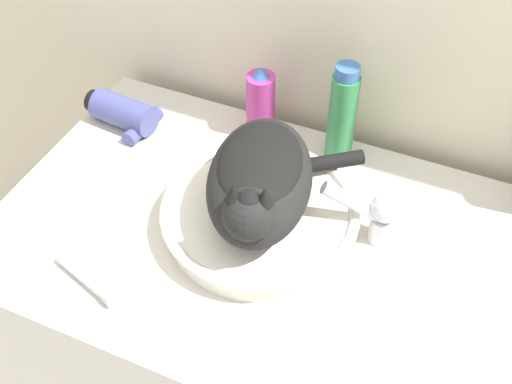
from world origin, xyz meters
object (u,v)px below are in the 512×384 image
faucet (378,214)px  spray_bottle_trigger (261,104)px  cat (260,179)px  shampoo_bottle_tall (342,114)px  hair_dryer (125,114)px  cream_tube (88,278)px

faucet → spray_bottle_trigger: spray_bottle_trigger is taller
cat → faucet: bearing=93.1°
cat → shampoo_bottle_tall: cat is taller
spray_bottle_trigger → shampoo_bottle_tall: (0.17, -0.00, 0.03)m
cat → hair_dryer: size_ratio=2.22×
hair_dryer → cat: bearing=163.0°
faucet → hair_dryer: (-0.57, 0.09, -0.03)m
faucet → hair_dryer: faucet is taller
shampoo_bottle_tall → hair_dryer: (-0.44, -0.09, -0.07)m
cat → shampoo_bottle_tall: 0.26m
spray_bottle_trigger → hair_dryer: 0.29m
spray_bottle_trigger → hair_dryer: (-0.27, -0.09, -0.04)m
faucet → spray_bottle_trigger: bearing=-48.1°
faucet → spray_bottle_trigger: size_ratio=0.86×
cat → spray_bottle_trigger: bearing=-172.2°
cat → cream_tube: bearing=-59.3°
faucet → hair_dryer: 0.58m
faucet → shampoo_bottle_tall: shampoo_bottle_tall is taller
cat → hair_dryer: (-0.38, 0.16, -0.10)m
shampoo_bottle_tall → cream_tube: shampoo_bottle_tall is taller
faucet → cream_tube: bearing=18.9°
cat → faucet: cat is taller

